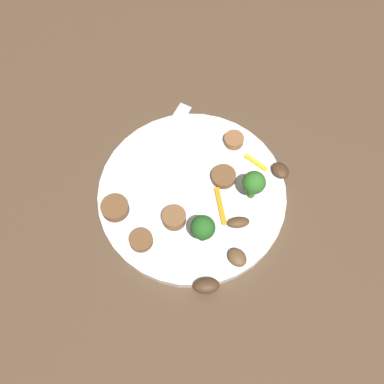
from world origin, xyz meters
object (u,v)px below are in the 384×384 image
(fork, at_px, (160,146))
(plate, at_px, (192,194))
(sausage_slice_0, at_px, (173,217))
(mushroom_1, at_px, (280,170))
(sausage_slice_3, at_px, (234,140))
(mushroom_0, at_px, (237,257))
(pepper_strip_0, at_px, (222,203))
(sausage_slice_4, at_px, (141,240))
(mushroom_2, at_px, (238,222))
(sausage_slice_1, at_px, (115,208))
(sausage_slice_2, at_px, (223,177))
(broccoli_floret_1, at_px, (203,228))
(mushroom_3, at_px, (206,286))
(pepper_strip_1, at_px, (256,163))
(broccoli_floret_0, at_px, (254,183))

(fork, bearing_deg, plate, -119.94)
(sausage_slice_0, xyz_separation_m, mushroom_1, (0.13, -0.09, -0.00))
(sausage_slice_3, distance_m, mushroom_0, 0.16)
(pepper_strip_0, bearing_deg, plate, 95.39)
(sausage_slice_4, bearing_deg, mushroom_2, -49.22)
(mushroom_1, bearing_deg, sausage_slice_1, 134.03)
(sausage_slice_1, bearing_deg, sausage_slice_2, -42.25)
(broccoli_floret_1, xyz_separation_m, sausage_slice_0, (0.00, 0.04, -0.02))
(sausage_slice_0, relative_size, mushroom_2, 1.07)
(mushroom_3, bearing_deg, sausage_slice_0, 55.14)
(sausage_slice_2, distance_m, mushroom_3, 0.15)
(mushroom_1, xyz_separation_m, pepper_strip_1, (-0.00, 0.03, -0.00))
(pepper_strip_1, bearing_deg, plate, 146.19)
(sausage_slice_1, relative_size, pepper_strip_0, 0.69)
(mushroom_3, bearing_deg, sausage_slice_1, 78.76)
(pepper_strip_0, bearing_deg, mushroom_2, -114.07)
(sausage_slice_2, relative_size, sausage_slice_3, 1.21)
(sausage_slice_1, bearing_deg, mushroom_1, -45.97)
(sausage_slice_3, relative_size, mushroom_1, 1.05)
(sausage_slice_2, height_order, mushroom_1, same)
(mushroom_2, relative_size, pepper_strip_1, 0.80)
(sausage_slice_0, height_order, mushroom_3, sausage_slice_0)
(sausage_slice_1, height_order, sausage_slice_3, sausage_slice_1)
(fork, xyz_separation_m, mushroom_0, (-0.09, -0.16, 0.00))
(broccoli_floret_0, relative_size, sausage_slice_2, 1.54)
(sausage_slice_1, xyz_separation_m, sausage_slice_3, (0.16, -0.08, -0.00))
(plate, distance_m, mushroom_0, 0.11)
(sausage_slice_2, bearing_deg, mushroom_3, -159.85)
(broccoli_floret_1, relative_size, pepper_strip_1, 1.34)
(broccoli_floret_1, height_order, sausage_slice_1, broccoli_floret_1)
(broccoli_floret_0, bearing_deg, pepper_strip_0, 139.40)
(mushroom_1, bearing_deg, sausage_slice_4, 148.21)
(sausage_slice_4, height_order, mushroom_2, same)
(broccoli_floret_1, bearing_deg, sausage_slice_4, 124.43)
(plate, xyz_separation_m, broccoli_floret_0, (0.03, -0.07, 0.04))
(mushroom_1, relative_size, pepper_strip_0, 0.50)
(fork, xyz_separation_m, mushroom_3, (-0.14, -0.15, 0.00))
(sausage_slice_0, xyz_separation_m, sausage_slice_4, (-0.04, 0.02, -0.00))
(broccoli_floret_1, bearing_deg, sausage_slice_2, 10.55)
(broccoli_floret_0, relative_size, mushroom_1, 1.95)
(sausage_slice_2, bearing_deg, mushroom_0, -143.30)
(sausage_slice_1, relative_size, sausage_slice_4, 1.20)
(plate, height_order, sausage_slice_1, sausage_slice_1)
(broccoli_floret_0, relative_size, broccoli_floret_1, 1.05)
(mushroom_0, distance_m, pepper_strip_0, 0.07)
(plate, distance_m, broccoli_floret_1, 0.07)
(sausage_slice_0, xyz_separation_m, mushroom_2, (0.04, -0.07, -0.00))
(broccoli_floret_1, xyz_separation_m, sausage_slice_4, (-0.04, 0.06, -0.03))
(plate, height_order, sausage_slice_4, sausage_slice_4)
(sausage_slice_3, xyz_separation_m, mushroom_1, (-0.01, -0.07, -0.00))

